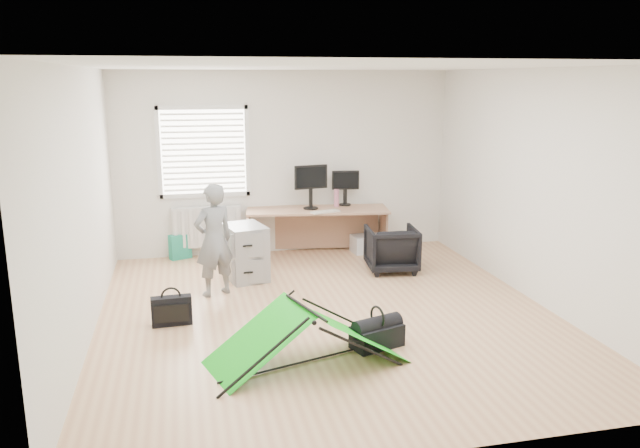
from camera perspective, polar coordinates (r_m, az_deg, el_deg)
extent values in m
plane|color=tan|center=(7.06, 0.72, -8.25)|extent=(5.50, 5.50, 0.00)
cube|color=silver|center=(9.35, -3.16, 5.60)|extent=(5.00, 0.02, 2.70)
cube|color=silver|center=(9.17, -10.60, 6.50)|extent=(1.20, 0.06, 1.20)
cube|color=silver|center=(9.32, -10.30, -0.25)|extent=(1.00, 0.12, 0.60)
cube|color=#A6795D|center=(9.25, -0.23, -0.76)|extent=(2.14, 0.94, 0.71)
cube|color=gray|center=(8.22, -6.85, -2.57)|extent=(0.59, 0.71, 0.72)
cube|color=black|center=(9.13, -0.86, 2.86)|extent=(0.51, 0.19, 0.48)
cube|color=black|center=(9.41, 2.31, 2.89)|extent=(0.41, 0.14, 0.39)
cube|color=beige|center=(8.93, 0.48, 1.13)|extent=(0.45, 0.26, 0.02)
cylinder|color=#BE6A86|center=(9.33, 1.51, 2.40)|extent=(0.09, 0.09, 0.26)
imported|color=black|center=(8.57, 6.56, -2.28)|extent=(0.73, 0.75, 0.62)
imported|color=slate|center=(7.59, -9.68, -1.46)|extent=(0.59, 0.51, 1.38)
cube|color=silver|center=(9.51, 4.36, -1.79)|extent=(0.49, 0.36, 0.26)
cube|color=#1E8F6F|center=(9.34, -12.67, -2.02)|extent=(0.34, 0.25, 0.36)
cube|color=black|center=(6.91, -13.41, -7.72)|extent=(0.43, 0.15, 0.32)
cube|color=silver|center=(7.10, -3.29, -7.69)|extent=(0.15, 0.15, 0.11)
cube|color=black|center=(6.25, 5.23, -10.18)|extent=(0.56, 0.40, 0.22)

